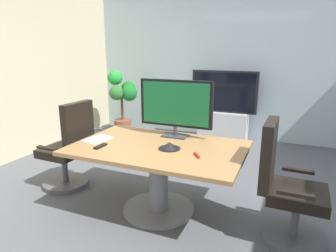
{
  "coord_description": "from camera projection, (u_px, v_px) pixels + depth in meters",
  "views": [
    {
      "loc": [
        1.06,
        -2.8,
        1.68
      ],
      "look_at": [
        -0.15,
        0.06,
        0.88
      ],
      "focal_mm": 31.78,
      "sensor_mm": 36.0,
      "label": 1
    }
  ],
  "objects": [
    {
      "name": "ground_plane",
      "position": [
        178.0,
        204.0,
        3.32
      ],
      "size": [
        6.87,
        6.87,
        0.0
      ],
      "primitive_type": "plane",
      "color": "#515459"
    },
    {
      "name": "whiteboard_marker",
      "position": [
        197.0,
        155.0,
        2.73
      ],
      "size": [
        0.09,
        0.12,
        0.02
      ],
      "primitive_type": "cube",
      "rotation": [
        0.0,
        0.0,
        -0.95
      ],
      "color": "red",
      "rests_on": "conference_table"
    },
    {
      "name": "tv_monitor",
      "position": [
        176.0,
        105.0,
        3.27
      ],
      "size": [
        0.84,
        0.18,
        0.64
      ],
      "color": "#333338",
      "rests_on": "conference_table"
    },
    {
      "name": "office_chair_left",
      "position": [
        69.0,
        153.0,
        3.63
      ],
      "size": [
        0.6,
        0.58,
        1.09
      ],
      "rotation": [
        0.0,
        0.0,
        -1.61
      ],
      "color": "#4C4C51",
      "rests_on": "ground"
    },
    {
      "name": "potted_plant",
      "position": [
        123.0,
        98.0,
        5.87
      ],
      "size": [
        0.6,
        0.64,
        1.29
      ],
      "color": "brown",
      "rests_on": "ground"
    },
    {
      "name": "conference_phone",
      "position": [
        169.0,
        146.0,
        2.93
      ],
      "size": [
        0.22,
        0.22,
        0.07
      ],
      "color": "black",
      "rests_on": "conference_table"
    },
    {
      "name": "wall_back_glass_partition",
      "position": [
        235.0,
        66.0,
        5.59
      ],
      "size": [
        5.78,
        0.1,
        2.73
      ],
      "primitive_type": "cube",
      "color": "#9EB2B7",
      "rests_on": "ground"
    },
    {
      "name": "wall_display_unit",
      "position": [
        223.0,
        118.0,
        5.55
      ],
      "size": [
        1.2,
        0.36,
        1.31
      ],
      "color": "#B7BABC",
      "rests_on": "ground"
    },
    {
      "name": "remote_control",
      "position": [
        100.0,
        146.0,
        2.99
      ],
      "size": [
        0.05,
        0.17,
        0.02
      ],
      "primitive_type": "cube",
      "rotation": [
        0.0,
        0.0,
        -0.02
      ],
      "color": "black",
      "rests_on": "conference_table"
    },
    {
      "name": "conference_table",
      "position": [
        159.0,
        164.0,
        3.08
      ],
      "size": [
        1.73,
        1.12,
        0.73
      ],
      "color": "olive",
      "rests_on": "ground"
    },
    {
      "name": "paper_notepad",
      "position": [
        98.0,
        139.0,
        3.24
      ],
      "size": [
        0.26,
        0.33,
        0.01
      ],
      "primitive_type": "cube",
      "rotation": [
        0.0,
        0.0,
        -0.17
      ],
      "color": "white",
      "rests_on": "conference_table"
    },
    {
      "name": "office_chair_right",
      "position": [
        286.0,
        193.0,
        2.62
      ],
      "size": [
        0.6,
        0.58,
        1.09
      ],
      "rotation": [
        0.0,
        0.0,
        1.54
      ],
      "color": "#4C4C51",
      "rests_on": "ground"
    }
  ]
}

